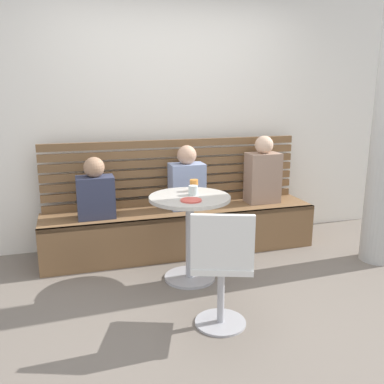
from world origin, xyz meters
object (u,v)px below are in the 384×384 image
object	(u,v)px
cafe_table	(190,222)
person_child_middle	(187,181)
person_child_left	(95,192)
cup_tumbler_orange	(194,185)
plate_small	(191,200)
booth_bench	(181,230)
white_chair	(222,266)
cup_glass_short	(193,190)
person_adult	(263,173)

from	to	relation	value
cafe_table	person_child_middle	xyz separation A→B (m)	(0.17, 0.67, 0.20)
person_child_middle	person_child_left	bearing A→B (deg)	-175.94
cup_tumbler_orange	plate_small	bearing A→B (deg)	-110.87
booth_bench	white_chair	xyz separation A→B (m)	(-0.11, -1.44, 0.24)
person_child_middle	cup_tumbler_orange	xyz separation A→B (m)	(-0.08, -0.50, 0.07)
booth_bench	cup_glass_short	size ratio (longest dim) A/B	33.75
person_adult	cup_glass_short	distance (m)	1.15
booth_bench	white_chair	world-z (taller)	white_chair
person_child_middle	plate_small	world-z (taller)	person_child_middle
person_adult	plate_small	xyz separation A→B (m)	(-1.03, -0.82, -0.01)
white_chair	cup_glass_short	size ratio (longest dim) A/B	10.63
person_child_left	cup_tumbler_orange	size ratio (longest dim) A/B	5.69
booth_bench	plate_small	xyz separation A→B (m)	(-0.13, -0.78, 0.52)
cup_glass_short	white_chair	bearing A→B (deg)	-93.96
person_child_middle	plate_small	xyz separation A→B (m)	(-0.20, -0.82, 0.03)
person_child_left	person_child_middle	size ratio (longest dim) A/B	0.90
booth_bench	white_chair	distance (m)	1.47
white_chair	cup_glass_short	distance (m)	0.90
white_chair	cup_glass_short	bearing A→B (deg)	86.04
booth_bench	cafe_table	bearing A→B (deg)	-98.67
cup_tumbler_orange	cup_glass_short	world-z (taller)	cup_tumbler_orange
white_chair	plate_small	xyz separation A→B (m)	(-0.01, 0.66, 0.28)
person_child_left	cup_glass_short	world-z (taller)	person_child_left
plate_small	person_child_left	bearing A→B (deg)	132.41
white_chair	person_adult	bearing A→B (deg)	55.65
person_child_left	plate_small	bearing A→B (deg)	-47.59
cafe_table	person_child_left	world-z (taller)	person_child_left
booth_bench	person_child_middle	distance (m)	0.50
cup_glass_short	plate_small	size ratio (longest dim) A/B	0.47
person_adult	cup_tumbler_orange	bearing A→B (deg)	-150.95
cup_glass_short	booth_bench	bearing A→B (deg)	84.65
white_chair	cafe_table	bearing A→B (deg)	88.73
cup_tumbler_orange	person_child_left	bearing A→B (deg)	151.58
plate_small	person_adult	bearing A→B (deg)	38.63
person_child_middle	cup_tumbler_orange	size ratio (longest dim) A/B	6.33
cup_tumbler_orange	cafe_table	bearing A→B (deg)	-117.60
cup_tumbler_orange	person_child_middle	bearing A→B (deg)	81.03
cafe_table	white_chair	xyz separation A→B (m)	(-0.02, -0.81, -0.05)
booth_bench	person_child_left	bearing A→B (deg)	-178.37
person_child_middle	cafe_table	bearing A→B (deg)	-104.01
booth_bench	cup_glass_short	bearing A→B (deg)	-95.35
booth_bench	person_adult	world-z (taller)	person_adult
white_chair	plate_small	bearing A→B (deg)	91.28
cafe_table	plate_small	world-z (taller)	plate_small
person_child_left	cup_glass_short	xyz separation A→B (m)	(0.77, -0.58, 0.09)
plate_small	booth_bench	bearing A→B (deg)	80.61
cafe_table	cup_glass_short	size ratio (longest dim) A/B	9.25
booth_bench	white_chair	bearing A→B (deg)	-94.53
person_child_left	person_adult	bearing A→B (deg)	2.11
person_child_left	cup_tumbler_orange	world-z (taller)	person_child_left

